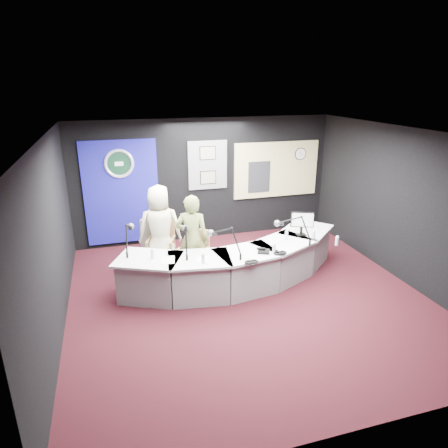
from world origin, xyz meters
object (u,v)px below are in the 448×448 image
object	(u,v)px
armchair_right	(193,258)
person_woman	(192,239)
broadcast_desk	(236,265)
armchair_left	(161,249)
person_man	(160,229)

from	to	relation	value
armchair_right	person_woman	xyz separation A→B (m)	(0.00, 0.00, 0.39)
armchair_right	person_woman	bearing A→B (deg)	0.00
broadcast_desk	armchair_right	xyz separation A→B (m)	(-0.73, 0.35, 0.07)
armchair_left	armchair_right	bearing A→B (deg)	-31.88
person_man	broadcast_desk	bearing A→B (deg)	145.29
person_man	person_woman	distance (m)	0.81
broadcast_desk	armchair_right	bearing A→B (deg)	154.40
broadcast_desk	person_man	bearing A→B (deg)	141.20
armchair_right	person_man	world-z (taller)	person_man
broadcast_desk	armchair_left	size ratio (longest dim) A/B	5.32
broadcast_desk	person_man	size ratio (longest dim) A/B	2.62
armchair_left	person_man	world-z (taller)	person_man
broadcast_desk	armchair_left	xyz separation A→B (m)	(-1.23, 0.99, 0.05)
armchair_left	armchair_right	xyz separation A→B (m)	(0.50, -0.64, 0.02)
broadcast_desk	armchair_left	world-z (taller)	armchair_left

